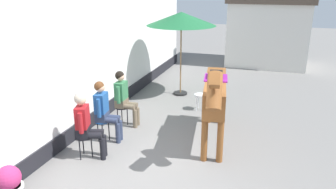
# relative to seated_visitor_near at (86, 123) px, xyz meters

# --- Properties ---
(ground_plane) EXTENTS (40.00, 40.00, 0.00)m
(ground_plane) POSITION_rel_seated_visitor_near_xyz_m (1.67, 3.18, -0.78)
(ground_plane) COLOR slate
(pub_facade_wall) EXTENTS (0.34, 14.00, 3.40)m
(pub_facade_wall) POSITION_rel_seated_visitor_near_xyz_m (-0.88, 1.68, 0.76)
(pub_facade_wall) COLOR white
(pub_facade_wall) RESTS_ON ground_plane
(distant_cottage) EXTENTS (3.40, 2.60, 3.50)m
(distant_cottage) POSITION_rel_seated_visitor_near_xyz_m (3.07, 9.57, 1.02)
(distant_cottage) COLOR silver
(distant_cottage) RESTS_ON ground_plane
(seated_visitor_near) EXTENTS (0.61, 0.48, 1.39)m
(seated_visitor_near) POSITION_rel_seated_visitor_near_xyz_m (0.00, 0.00, 0.00)
(seated_visitor_near) COLOR black
(seated_visitor_near) RESTS_ON ground_plane
(seated_visitor_middle) EXTENTS (0.61, 0.49, 1.39)m
(seated_visitor_middle) POSITION_rel_seated_visitor_near_xyz_m (-0.03, 0.81, 0.00)
(seated_visitor_middle) COLOR #194C99
(seated_visitor_middle) RESTS_ON ground_plane
(seated_visitor_far) EXTENTS (0.61, 0.49, 1.39)m
(seated_visitor_far) POSITION_rel_seated_visitor_near_xyz_m (0.01, 1.73, 0.00)
(seated_visitor_far) COLOR black
(seated_visitor_far) RESTS_ON ground_plane
(saddled_horse_center) EXTENTS (0.77, 2.98, 2.06)m
(saddled_horse_center) POSITION_rel_seated_visitor_near_xyz_m (2.30, 1.48, 0.38)
(saddled_horse_center) COLOR brown
(saddled_horse_center) RESTS_ON ground_plane
(flower_planter_near) EXTENTS (0.43, 0.43, 0.64)m
(flower_planter_near) POSITION_rel_seated_visitor_near_xyz_m (-0.45, -1.66, -0.44)
(flower_planter_near) COLOR beige
(flower_planter_near) RESTS_ON ground_plane
(cafe_parasol) EXTENTS (2.10, 2.10, 2.58)m
(cafe_parasol) POSITION_rel_seated_visitor_near_xyz_m (0.68, 4.46, 1.59)
(cafe_parasol) COLOR black
(cafe_parasol) RESTS_ON ground_plane
(spare_stool_white) EXTENTS (0.32, 0.32, 0.46)m
(spare_stool_white) POSITION_rel_seated_visitor_near_xyz_m (1.57, 3.31, -0.38)
(spare_stool_white) COLOR white
(spare_stool_white) RESTS_ON ground_plane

